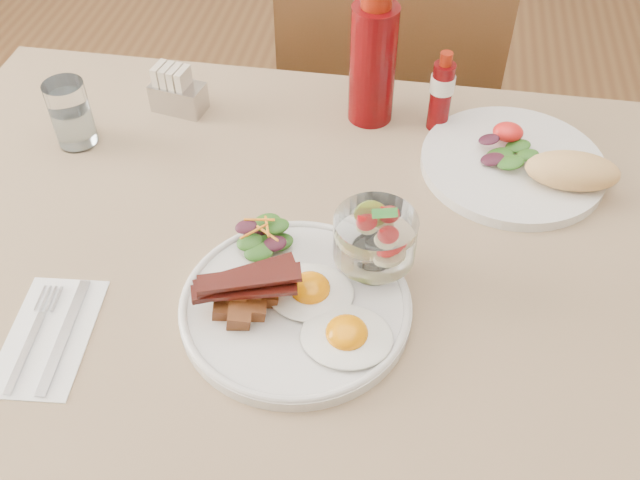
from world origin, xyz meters
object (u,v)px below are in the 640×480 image
hot_sauce_bottle (441,92)px  chair_far (387,113)px  table (348,310)px  second_plate (527,164)px  ketchup_bottle (373,62)px  sugar_caddy (177,92)px  main_plate (296,307)px  water_glass (72,117)px  fruit_cup (375,238)px

hot_sauce_bottle → chair_far: bearing=105.5°
chair_far → table: bearing=-90.0°
table → chair_far: bearing=90.0°
second_plate → ketchup_bottle: bearing=156.4°
second_plate → ketchup_bottle: size_ratio=1.31×
chair_far → sugar_caddy: bearing=-131.2°
ketchup_bottle → hot_sauce_bottle: bearing=-5.4°
chair_far → main_plate: (-0.06, -0.75, 0.24)m
main_plate → water_glass: water_glass is taller
second_plate → sugar_caddy: bearing=172.2°
main_plate → ketchup_bottle: size_ratio=1.33×
main_plate → sugar_caddy: size_ratio=3.09×
ketchup_bottle → water_glass: ketchup_bottle is taller
ketchup_bottle → hot_sauce_bottle: (0.11, -0.01, -0.04)m
chair_far → second_plate: bearing=-62.5°
chair_far → hot_sauce_bottle: bearing=-74.5°
second_plate → sugar_caddy: size_ratio=3.05×
table → ketchup_bottle: size_ratio=6.31×
fruit_cup → ketchup_bottle: size_ratio=0.48×
second_plate → hot_sauce_bottle: size_ratio=2.10×
table → sugar_caddy: 0.45m
second_plate → ketchup_bottle: ketchup_bottle is taller
second_plate → ketchup_bottle: (-0.24, 0.11, 0.08)m
table → fruit_cup: (0.03, -0.01, 0.16)m
water_glass → table: bearing=-23.3°
main_plate → second_plate: second_plate is taller
table → chair_far: chair_far is taller
second_plate → water_glass: size_ratio=2.68×
table → water_glass: bearing=156.7°
second_plate → ketchup_bottle: 0.27m
main_plate → second_plate: 0.42m
water_glass → hot_sauce_bottle: bearing=13.2°
chair_far → ketchup_bottle: 0.47m
table → water_glass: water_glass is taller
fruit_cup → sugar_caddy: 0.47m
fruit_cup → water_glass: bearing=156.7°
chair_far → water_glass: size_ratio=9.03×
table → main_plate: size_ratio=4.75×
fruit_cup → second_plate: bearing=50.2°
fruit_cup → water_glass: size_ratio=0.99×
fruit_cup → water_glass: (-0.48, 0.21, -0.03)m
fruit_cup → main_plate: bearing=-141.2°
main_plate → fruit_cup: 0.13m
fruit_cup → sugar_caddy: bearing=138.2°
fruit_cup → hot_sauce_bottle: 0.34m
table → water_glass: size_ratio=12.91×
chair_far → fruit_cup: 0.74m
main_plate → chair_far: bearing=85.8°
water_glass → main_plate: bearing=-35.0°
table → chair_far: (0.00, 0.66, -0.14)m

